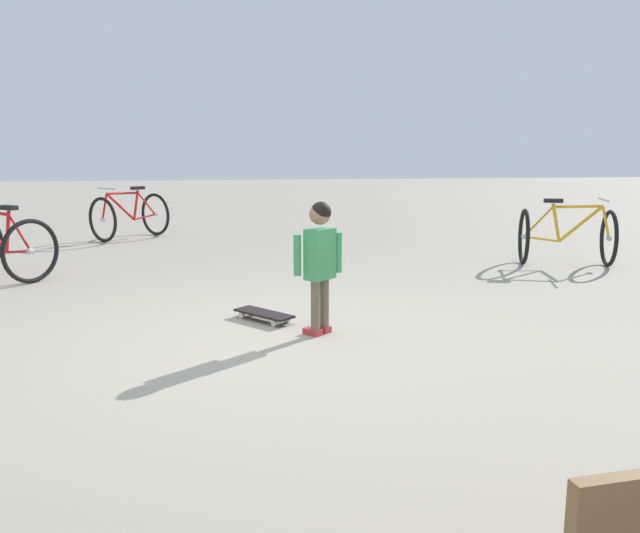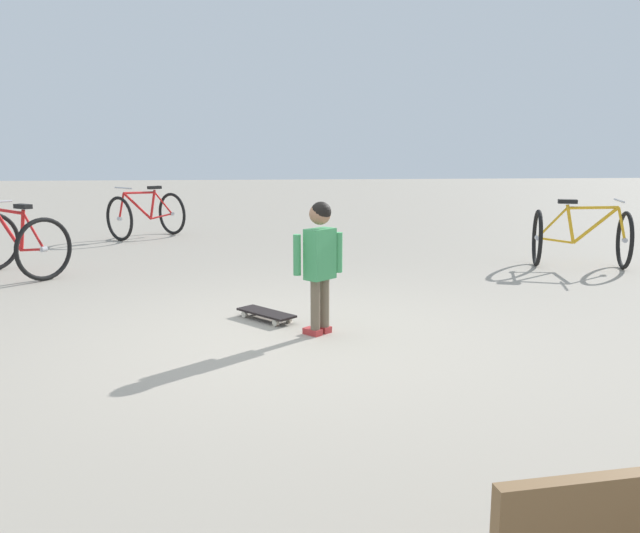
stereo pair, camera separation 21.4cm
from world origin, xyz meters
name	(u,v)px [view 1 (the left image)]	position (x,y,z in m)	size (l,w,h in m)	color
ground_plane	(280,342)	(0.00, 0.00, 0.00)	(50.00, 50.00, 0.00)	#9E9384
child_person	(320,253)	(-0.33, -0.16, 0.66)	(0.40, 0.27, 1.06)	brown
skateboard	(264,314)	(0.09, -0.63, 0.06)	(0.52, 0.56, 0.07)	black
bicycle_near	(566,235)	(-3.81, -2.75, 0.38)	(1.23, 0.99, 0.85)	black
bicycle_mid	(2,245)	(2.93, -2.86, 0.38)	(1.28, 1.22, 0.85)	black
bicycle_far	(130,215)	(1.99, -5.98, 0.38)	(1.26, 1.26, 0.85)	black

